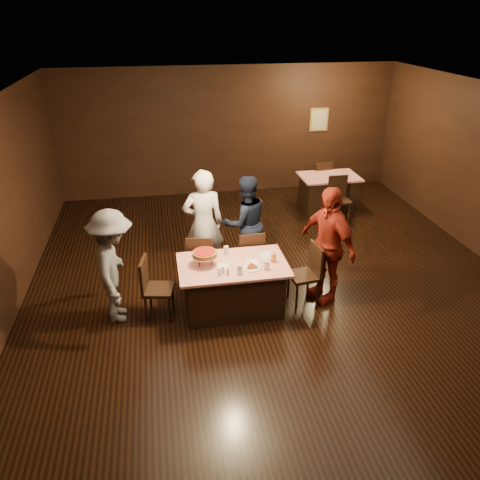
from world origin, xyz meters
name	(u,v)px	position (x,y,z in m)	size (l,w,h in m)	color
room	(287,170)	(0.00, 0.01, 2.14)	(10.00, 10.04, 3.02)	black
main_table	(233,286)	(-0.77, -0.06, 0.39)	(1.60, 1.00, 0.77)	red
back_table	(328,192)	(2.02, 3.50, 0.39)	(1.30, 0.90, 0.77)	#AD0B0E
chair_far_left	(201,260)	(-1.17, 0.69, 0.47)	(0.42, 0.42, 0.95)	black
chair_far_right	(249,255)	(-0.37, 0.69, 0.47)	(0.42, 0.42, 0.95)	black
chair_end_left	(158,288)	(-1.87, -0.06, 0.47)	(0.42, 0.42, 0.95)	black
chair_end_right	(304,274)	(0.33, -0.06, 0.47)	(0.42, 0.42, 0.95)	black
chair_back_near	(340,200)	(2.02, 2.80, 0.47)	(0.42, 0.42, 0.95)	black
chair_back_far	(320,180)	(2.02, 4.10, 0.47)	(0.42, 0.42, 0.95)	black
diner_white_jacket	(203,224)	(-1.07, 1.07, 0.93)	(0.68, 0.45, 1.87)	silver
diner_navy_hoodie	(245,223)	(-0.34, 1.18, 0.84)	(0.82, 0.64, 1.69)	black
diner_grey_knit	(114,267)	(-2.46, 0.00, 0.85)	(1.10, 0.63, 1.71)	slate
diner_red_shirt	(327,245)	(0.69, -0.01, 0.93)	(1.09, 0.45, 1.85)	maroon
pizza_stand	(205,254)	(-1.17, -0.01, 0.95)	(0.38, 0.38, 0.22)	black
plate_with_slice	(252,267)	(-0.52, -0.24, 0.80)	(0.25, 0.25, 0.06)	white
plate_empty	(267,255)	(-0.22, 0.09, 0.78)	(0.25, 0.25, 0.01)	white
glass_front_left	(240,270)	(-0.72, -0.36, 0.84)	(0.08, 0.08, 0.14)	silver
glass_front_right	(267,265)	(-0.32, -0.31, 0.84)	(0.08, 0.08, 0.14)	silver
glass_amber	(273,258)	(-0.17, -0.11, 0.84)	(0.08, 0.08, 0.14)	#BF7F26
glass_back	(226,251)	(-0.82, 0.24, 0.84)	(0.08, 0.08, 0.14)	silver
condiments	(223,272)	(-0.95, -0.35, 0.82)	(0.17, 0.10, 0.09)	silver
napkin_center	(253,262)	(-0.47, -0.06, 0.77)	(0.16, 0.16, 0.01)	white
napkin_left	(223,266)	(-0.92, -0.11, 0.77)	(0.16, 0.16, 0.01)	white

